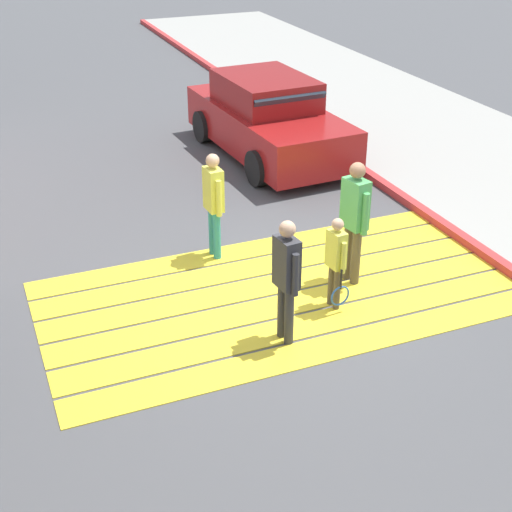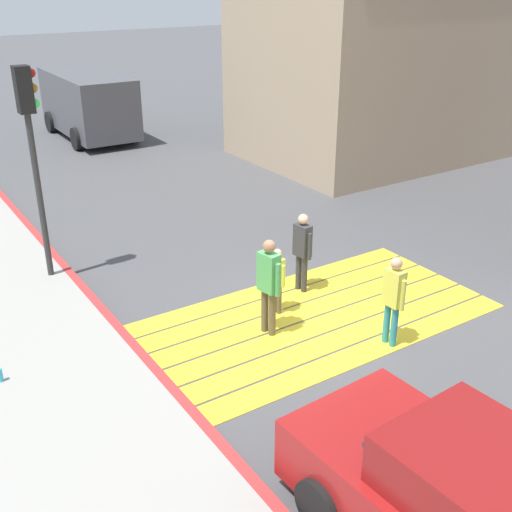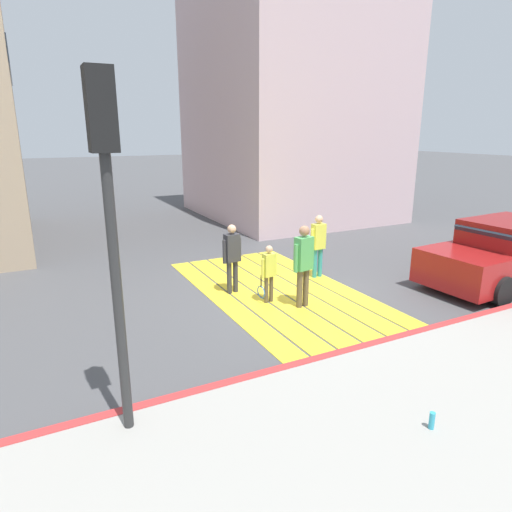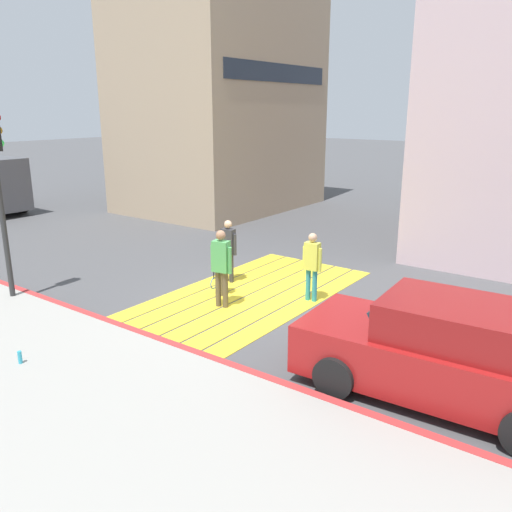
{
  "view_description": "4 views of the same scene",
  "coord_description": "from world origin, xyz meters",
  "px_view_note": "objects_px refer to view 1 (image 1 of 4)",
  "views": [
    {
      "loc": [
        3.53,
        7.71,
        5.11
      ],
      "look_at": [
        0.69,
        0.8,
        1.13
      ],
      "focal_mm": 51.08,
      "sensor_mm": 36.0,
      "label": 1
    },
    {
      "loc": [
        -6.43,
        -7.8,
        5.77
      ],
      "look_at": [
        -0.62,
        1.09,
        0.96
      ],
      "focal_mm": 44.3,
      "sensor_mm": 36.0,
      "label": 2
    },
    {
      "loc": [
        -8.52,
        4.94,
        3.62
      ],
      "look_at": [
        -0.73,
        0.96,
        1.16
      ],
      "focal_mm": 31.37,
      "sensor_mm": 36.0,
      "label": 3
    },
    {
      "loc": [
        -9.48,
        -7.08,
        4.3
      ],
      "look_at": [
        -0.27,
        -0.35,
        1.07
      ],
      "focal_mm": 36.81,
      "sensor_mm": 36.0,
      "label": 4
    }
  ],
  "objects_px": {
    "pedestrian_adult_lead": "(214,198)",
    "pedestrian_adult_side": "(286,273)",
    "car_parked_near_curb": "(268,120)",
    "pedestrian_adult_trailing": "(354,214)",
    "pedestrian_child_with_racket": "(336,259)"
  },
  "relations": [
    {
      "from": "pedestrian_adult_lead",
      "to": "pedestrian_adult_side",
      "type": "relative_size",
      "value": 1.0
    },
    {
      "from": "car_parked_near_curb",
      "to": "pedestrian_adult_trailing",
      "type": "height_order",
      "value": "pedestrian_adult_trailing"
    },
    {
      "from": "car_parked_near_curb",
      "to": "pedestrian_adult_trailing",
      "type": "bearing_deg",
      "value": 79.63
    },
    {
      "from": "pedestrian_adult_lead",
      "to": "pedestrian_adult_side",
      "type": "bearing_deg",
      "value": 91.42
    },
    {
      "from": "car_parked_near_curb",
      "to": "pedestrian_adult_trailing",
      "type": "xyz_separation_m",
      "value": [
        0.94,
        5.13,
        0.29
      ]
    },
    {
      "from": "pedestrian_adult_side",
      "to": "car_parked_near_curb",
      "type": "bearing_deg",
      "value": -111.33
    },
    {
      "from": "pedestrian_adult_lead",
      "to": "pedestrian_adult_side",
      "type": "xyz_separation_m",
      "value": [
        -0.06,
        2.39,
        0.0
      ]
    },
    {
      "from": "car_parked_near_curb",
      "to": "pedestrian_adult_trailing",
      "type": "distance_m",
      "value": 5.22
    },
    {
      "from": "car_parked_near_curb",
      "to": "pedestrian_adult_side",
      "type": "bearing_deg",
      "value": 68.67
    },
    {
      "from": "pedestrian_adult_side",
      "to": "pedestrian_child_with_racket",
      "type": "bearing_deg",
      "value": -153.63
    },
    {
      "from": "car_parked_near_curb",
      "to": "pedestrian_adult_lead",
      "type": "bearing_deg",
      "value": 56.65
    },
    {
      "from": "pedestrian_adult_lead",
      "to": "pedestrian_adult_trailing",
      "type": "bearing_deg",
      "value": 136.73
    },
    {
      "from": "car_parked_near_curb",
      "to": "pedestrian_child_with_racket",
      "type": "bearing_deg",
      "value": 75.35
    },
    {
      "from": "car_parked_near_curb",
      "to": "pedestrian_child_with_racket",
      "type": "xyz_separation_m",
      "value": [
        1.48,
        5.65,
        -0.01
      ]
    },
    {
      "from": "pedestrian_adult_side",
      "to": "pedestrian_child_with_racket",
      "type": "relative_size",
      "value": 1.26
    }
  ]
}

